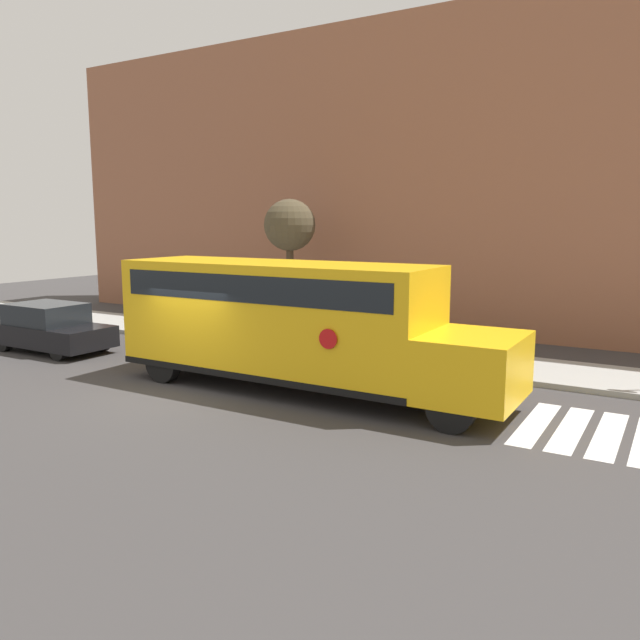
{
  "coord_description": "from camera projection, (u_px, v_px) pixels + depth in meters",
  "views": [
    {
      "loc": [
        10.59,
        -11.11,
        4.17
      ],
      "look_at": [
        2.77,
        2.13,
        1.75
      ],
      "focal_mm": 35.0,
      "sensor_mm": 36.0,
      "label": 1
    }
  ],
  "objects": [
    {
      "name": "tree_near_sidewalk",
      "position": [
        290.0,
        227.0,
        23.25
      ],
      "size": [
        1.93,
        1.93,
        5.03
      ],
      "color": "#423323",
      "rests_on": "ground"
    },
    {
      "name": "school_bus",
      "position": [
        291.0,
        319.0,
        15.4
      ],
      "size": [
        10.11,
        2.57,
        3.19
      ],
      "color": "yellow",
      "rests_on": "ground"
    },
    {
      "name": "sidewalk_strip",
      "position": [
        315.0,
        345.0,
        20.93
      ],
      "size": [
        44.0,
        3.0,
        0.15
      ],
      "color": "#9E9E99",
      "rests_on": "ground"
    },
    {
      "name": "ground_plane",
      "position": [
        180.0,
        393.0,
        15.42
      ],
      "size": [
        60.0,
        60.0,
        0.0
      ],
      "primitive_type": "plane",
      "color": "#3A3838"
    },
    {
      "name": "building_backdrop",
      "position": [
        397.0,
        180.0,
        25.56
      ],
      "size": [
        32.0,
        4.0,
        11.74
      ],
      "color": "#935B42",
      "rests_on": "ground"
    },
    {
      "name": "parked_car",
      "position": [
        50.0,
        328.0,
        20.28
      ],
      "size": [
        4.16,
        1.88,
        1.55
      ],
      "color": "black",
      "rests_on": "ground"
    },
    {
      "name": "crosswalk_stripes",
      "position": [
        628.0,
        438.0,
        12.17
      ],
      "size": [
        4.0,
        3.2,
        0.01
      ],
      "color": "white",
      "rests_on": "ground"
    }
  ]
}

